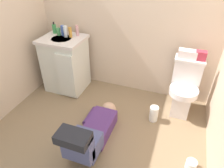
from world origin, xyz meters
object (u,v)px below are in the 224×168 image
bottle_clear (65,31)px  paper_towel_roll (154,114)px  toilet_paper_roll (191,165)px  faucet (67,31)px  bottle_blue (63,31)px  vanity_cabinet (66,64)px  person_plumber (92,132)px  bottle_pink (77,30)px  bottle_amber (70,32)px  toilet (184,88)px  toiletry_bag (201,55)px  soap_dispenser (54,29)px  tissue_box (188,54)px  bottle_green (59,32)px

bottle_clear → paper_towel_roll: size_ratio=0.74×
bottle_clear → toilet_paper_roll: bearing=-25.9°
faucet → bottle_blue: bearing=-116.1°
vanity_cabinet → person_plumber: size_ratio=0.77×
vanity_cabinet → bottle_pink: 0.53m
vanity_cabinet → bottle_amber: (0.10, 0.07, 0.47)m
bottle_amber → toilet: bearing=-1.2°
toiletry_bag → soap_dispenser: 2.01m
toiletry_bag → bottle_amber: bearing=-178.1°
tissue_box → soap_dispenser: bearing=179.9°
tissue_box → toiletry_bag: size_ratio=1.77×
bottle_green → toilet_paper_roll: size_ratio=0.94×
paper_towel_roll → tissue_box: bearing=58.1°
toiletry_bag → bottle_amber: size_ratio=0.88×
vanity_cabinet → bottle_pink: size_ratio=5.48×
soap_dispenser → person_plumber: bearing=-45.2°
faucet → soap_dispenser: bearing=-174.0°
bottle_pink → toilet: bearing=-4.5°
soap_dispenser → bottle_blue: (0.16, -0.03, 0.00)m
bottle_amber → bottle_pink: bearing=55.7°
vanity_cabinet → paper_towel_roll: bearing=-11.4°
vanity_cabinet → toilet_paper_roll: (1.90, -0.85, -0.37)m
toiletry_bag → bottle_amber: bottle_amber is taller
vanity_cabinet → bottle_amber: bearing=34.4°
bottle_blue → bottle_clear: size_ratio=0.93×
faucet → bottle_amber: bearing=-37.0°
bottle_clear → person_plumber: bearing=-50.3°
bottle_amber → vanity_cabinet: bearing=-145.6°
faucet → bottle_pink: (0.16, 0.01, 0.02)m
bottle_blue → bottle_clear: bearing=-29.4°
bottle_blue → paper_towel_roll: size_ratio=0.69×
person_plumber → bottle_amber: size_ratio=7.53×
toilet_paper_roll → bottle_clear: bearing=154.1°
bottle_green → toiletry_bag: bearing=1.3°
bottle_blue → paper_towel_roll: (1.44, -0.38, -0.79)m
faucet → person_plumber: (0.84, -1.05, -0.69)m
tissue_box → bottle_clear: (-1.64, -0.07, 0.10)m
bottle_pink → soap_dispenser: bearing=-175.2°
bottle_pink → bottle_blue: bearing=-161.3°
bottle_green → bottle_amber: (0.20, -0.01, 0.02)m
tissue_box → bottle_amber: bottle_amber is taller
vanity_cabinet → bottle_blue: 0.48m
person_plumber → toilet_paper_roll: person_plumber is taller
faucet → bottle_green: (-0.09, -0.07, 0.00)m
toiletry_bag → bottle_amber: (-1.72, -0.06, 0.09)m
bottle_blue → bottle_green: bearing=-169.4°
vanity_cabinet → bottle_green: bearing=140.4°
faucet → bottle_blue: (-0.03, -0.05, 0.02)m
soap_dispenser → bottle_clear: 0.23m
bottle_blue → toilet_paper_roll: bearing=-26.0°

